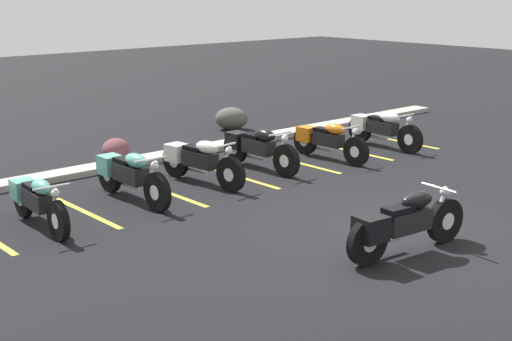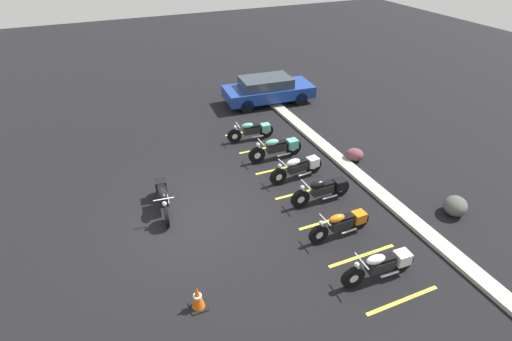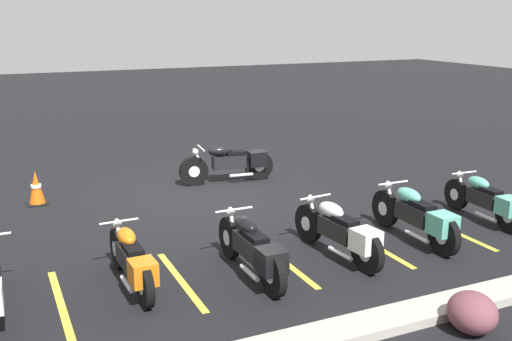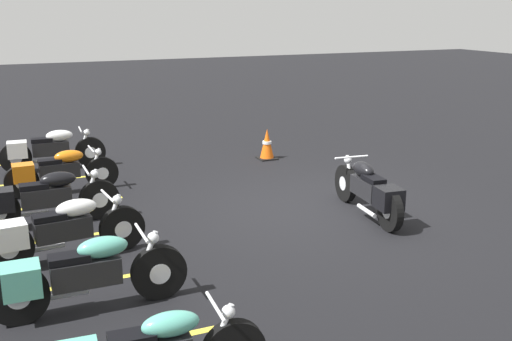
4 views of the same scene
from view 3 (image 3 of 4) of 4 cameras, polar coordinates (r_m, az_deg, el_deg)
The scene contains 15 objects.
ground at distance 12.56m, azimuth -4.42°, elevation -2.22°, with size 60.00×60.00×0.00m, color black.
motorcycle_black_featured at distance 13.31m, azimuth -2.34°, elevation 0.78°, with size 2.15×0.63×0.84m.
parked_bike_0 at distance 11.51m, azimuth 21.07°, elevation -2.62°, with size 0.55×1.98×0.78m.
parked_bike_1 at distance 10.13m, azimuth 15.12°, elevation -4.18°, with size 0.60×2.15×0.85m.
parked_bike_2 at distance 9.22m, azimuth 8.05°, elevation -5.76°, with size 0.61×2.10×0.83m.
parked_bike_3 at distance 8.48m, azimuth -0.31°, elevation -7.45°, with size 0.59×2.11×0.83m.
parked_bike_4 at distance 8.34m, azimuth -11.75°, elevation -8.35°, with size 0.56×1.99×0.78m.
concrete_curb at distance 7.56m, azimuth 12.13°, elevation -13.88°, with size 18.00×0.50×0.12m, color #A8A399.
landscape_rock_1 at distance 7.66m, azimuth 19.90°, elevation -12.59°, with size 0.68×0.58×0.47m, color brown.
traffic_cone at distance 12.53m, azimuth -20.20°, elevation -1.62°, with size 0.40×0.40×0.68m.
stall_line_1 at distance 10.97m, azimuth 18.08°, elevation -5.43°, with size 0.10×2.10×0.00m, color gold.
stall_line_2 at distance 9.99m, azimuth 11.09°, elevation -6.95°, with size 0.10×2.10×0.00m, color gold.
stall_line_3 at distance 9.19m, azimuth 2.68°, elevation -8.63°, with size 0.10×2.10×0.00m, color gold.
stall_line_4 at distance 8.63m, azimuth -7.17°, elevation -10.34°, with size 0.10×2.10×0.00m, color gold.
stall_line_5 at distance 8.35m, azimuth -18.12°, elevation -11.88°, with size 0.10×2.10×0.00m, color gold.
Camera 3 is at (4.10, 11.31, 3.62)m, focal length 42.00 mm.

